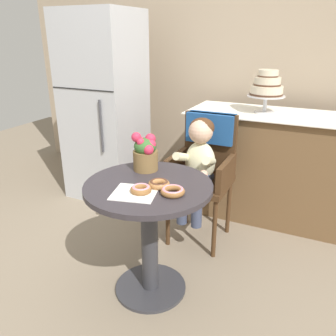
# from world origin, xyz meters

# --- Properties ---
(ground_plane) EXTENTS (8.00, 8.00, 0.00)m
(ground_plane) POSITION_xyz_m (0.00, 0.00, 0.00)
(ground_plane) COLOR gray
(back_wall) EXTENTS (4.80, 0.10, 2.70)m
(back_wall) POSITION_xyz_m (0.00, 1.85, 1.35)
(back_wall) COLOR tan
(back_wall) RESTS_ON ground
(cafe_table) EXTENTS (0.72, 0.72, 0.72)m
(cafe_table) POSITION_xyz_m (0.00, 0.00, 0.51)
(cafe_table) COLOR #332D33
(cafe_table) RESTS_ON ground
(wicker_chair) EXTENTS (0.42, 0.45, 0.95)m
(wicker_chair) POSITION_xyz_m (0.07, 0.77, 0.64)
(wicker_chair) COLOR #472D19
(wicker_chair) RESTS_ON ground
(seated_child) EXTENTS (0.27, 0.32, 0.73)m
(seated_child) POSITION_xyz_m (0.07, 0.61, 0.68)
(seated_child) COLOR beige
(seated_child) RESTS_ON ground
(paper_napkin) EXTENTS (0.27, 0.26, 0.00)m
(paper_napkin) POSITION_xyz_m (-0.01, -0.14, 0.72)
(paper_napkin) COLOR white
(paper_napkin) RESTS_ON cafe_table
(donut_front) EXTENTS (0.12, 0.12, 0.04)m
(donut_front) POSITION_xyz_m (0.07, -0.01, 0.74)
(donut_front) COLOR #AD7542
(donut_front) RESTS_ON cafe_table
(donut_mid) EXTENTS (0.11, 0.11, 0.04)m
(donut_mid) POSITION_xyz_m (0.02, -0.11, 0.74)
(donut_mid) COLOR #936033
(donut_mid) RESTS_ON cafe_table
(donut_side) EXTENTS (0.13, 0.13, 0.03)m
(donut_side) POSITION_xyz_m (0.18, -0.06, 0.74)
(donut_side) COLOR #936033
(donut_side) RESTS_ON cafe_table
(flower_vase) EXTENTS (0.15, 0.15, 0.24)m
(flower_vase) POSITION_xyz_m (-0.11, 0.18, 0.83)
(flower_vase) COLOR brown
(flower_vase) RESTS_ON cafe_table
(display_counter) EXTENTS (1.56, 0.62, 0.90)m
(display_counter) POSITION_xyz_m (0.55, 1.30, 0.45)
(display_counter) COLOR brown
(display_counter) RESTS_ON ground
(tiered_cake_stand) EXTENTS (0.30, 0.30, 0.34)m
(tiered_cake_stand) POSITION_xyz_m (0.37, 1.30, 1.10)
(tiered_cake_stand) COLOR silver
(tiered_cake_stand) RESTS_ON display_counter
(refrigerator) EXTENTS (0.64, 0.63, 1.70)m
(refrigerator) POSITION_xyz_m (-1.05, 1.10, 0.85)
(refrigerator) COLOR #B7BABF
(refrigerator) RESTS_ON ground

